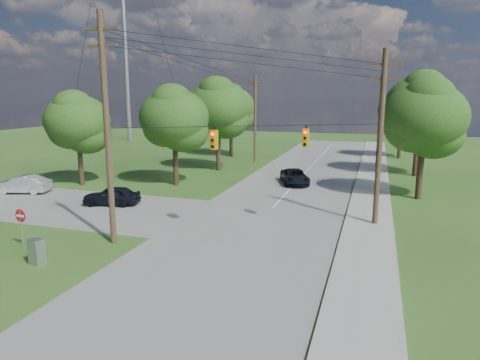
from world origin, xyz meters
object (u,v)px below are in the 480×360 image
(car_cross_dark, at_px, (112,196))
(do_not_enter_sign, at_px, (21,220))
(pole_north_e, at_px, (380,120))
(control_cabinet, at_px, (37,252))
(pole_north_w, at_px, (255,118))
(pole_sw, at_px, (107,128))
(pole_ne, at_px, (380,136))
(car_cross_silver, at_px, (22,184))
(car_main_north, at_px, (295,177))

(car_cross_dark, bearing_deg, do_not_enter_sign, -8.48)
(pole_north_e, xyz_separation_m, do_not_enter_sign, (-17.47, -31.85, -3.57))
(pole_north_e, relative_size, control_cabinet, 8.04)
(do_not_enter_sign, bearing_deg, pole_north_w, 89.25)
(pole_north_e, bearing_deg, pole_sw, -114.52)
(pole_sw, xyz_separation_m, car_cross_dark, (-4.69, 6.75, -5.51))
(pole_ne, bearing_deg, car_cross_silver, 179.67)
(car_cross_dark, height_order, control_cabinet, car_cross_dark)
(pole_north_e, distance_m, pole_north_w, 13.90)
(pole_north_e, bearing_deg, pole_north_w, 180.00)
(pole_ne, distance_m, pole_north_e, 22.00)
(pole_sw, bearing_deg, pole_north_e, 65.48)
(pole_north_w, bearing_deg, pole_sw, -89.23)
(control_cabinet, bearing_deg, pole_sw, 77.66)
(pole_north_w, bearing_deg, do_not_enter_sign, -96.40)
(car_main_north, height_order, control_cabinet, car_main_north)
(pole_north_w, height_order, car_cross_silver, pole_north_w)
(control_cabinet, relative_size, do_not_enter_sign, 0.59)
(pole_sw, height_order, car_cross_dark, pole_sw)
(pole_ne, relative_size, car_cross_silver, 2.42)
(pole_ne, distance_m, car_cross_dark, 18.81)
(car_main_north, bearing_deg, do_not_enter_sign, -137.22)
(pole_sw, bearing_deg, pole_ne, 29.38)
(pole_north_w, xyz_separation_m, car_main_north, (6.94, -11.48, -4.46))
(car_cross_dark, bearing_deg, pole_north_e, 128.46)
(car_cross_silver, bearing_deg, pole_north_w, 134.69)
(pole_ne, bearing_deg, pole_north_e, 90.00)
(pole_north_e, distance_m, do_not_enter_sign, 36.50)
(pole_north_w, relative_size, car_cross_silver, 2.30)
(do_not_enter_sign, bearing_deg, control_cabinet, -27.33)
(pole_north_w, bearing_deg, car_cross_dark, -100.63)
(control_cabinet, xyz_separation_m, do_not_enter_sign, (-2.28, 1.48, 0.94))
(pole_ne, bearing_deg, control_cabinet, -143.31)
(pole_ne, xyz_separation_m, car_cross_dark, (-18.19, -0.85, -4.75))
(pole_ne, relative_size, pole_north_e, 1.05)
(do_not_enter_sign, bearing_deg, pole_north_e, 66.90)
(pole_sw, height_order, control_cabinet, pole_sw)
(car_cross_silver, height_order, do_not_enter_sign, do_not_enter_sign)
(pole_sw, distance_m, pole_north_w, 29.62)
(pole_sw, distance_m, pole_north_e, 32.55)
(car_cross_silver, height_order, control_cabinet, car_cross_silver)
(pole_north_e, height_order, car_cross_silver, pole_north_e)
(pole_sw, height_order, car_cross_silver, pole_sw)
(pole_north_w, height_order, control_cabinet, pole_north_w)
(pole_ne, bearing_deg, pole_sw, -150.62)
(pole_ne, bearing_deg, car_cross_dark, -177.33)
(pole_sw, distance_m, car_main_north, 20.05)
(control_cabinet, bearing_deg, pole_ne, 48.84)
(do_not_enter_sign, bearing_deg, car_cross_silver, 139.96)
(pole_sw, height_order, pole_ne, pole_sw)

